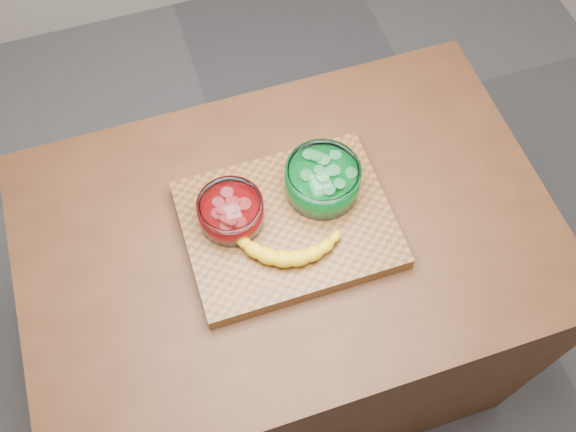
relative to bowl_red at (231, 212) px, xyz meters
name	(u,v)px	position (x,y,z in m)	size (l,w,h in m)	color
ground	(288,349)	(0.11, -0.04, -0.97)	(3.50, 3.50, 0.00)	#5B5A5F
counter	(288,302)	(0.11, -0.04, -0.52)	(1.20, 0.80, 0.90)	#4F2C17
cutting_board	(288,225)	(0.11, -0.04, -0.05)	(0.45, 0.35, 0.04)	brown
bowl_red	(231,212)	(0.00, 0.00, 0.00)	(0.14, 0.14, 0.07)	white
bowl_green	(322,180)	(0.21, 0.01, 0.00)	(0.16, 0.16, 0.08)	white
banana	(287,238)	(0.10, -0.09, -0.01)	(0.26, 0.16, 0.04)	yellow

